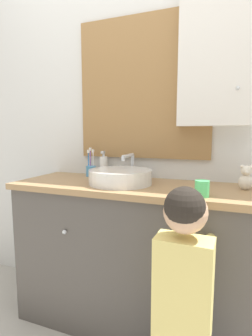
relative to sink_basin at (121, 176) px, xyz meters
name	(u,v)px	position (x,y,z in m)	size (l,w,h in m)	color
wall_back	(152,117)	(0.10, 0.29, 0.36)	(3.20, 0.18, 2.50)	silver
vanity_counter	(134,256)	(0.08, 0.01, -0.48)	(1.43, 0.51, 0.88)	#4C4742
sink_basin	(121,176)	(0.00, 0.00, 0.00)	(0.37, 0.42, 0.17)	silver
toothbrush_holder	(91,170)	(-0.30, 0.18, 0.00)	(0.07, 0.07, 0.20)	#4C93C6
soap_dispenser	(104,166)	(-0.21, 0.20, 0.03)	(0.05, 0.05, 0.17)	white
child_figure	(184,289)	(0.44, -0.43, -0.35)	(0.23, 0.48, 0.98)	slate
teddy_bear	(246,178)	(0.67, 0.08, 0.02)	(0.07, 0.06, 0.13)	beige
drinking_cup	(202,189)	(0.47, -0.16, -0.01)	(0.07, 0.07, 0.08)	#4CC670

